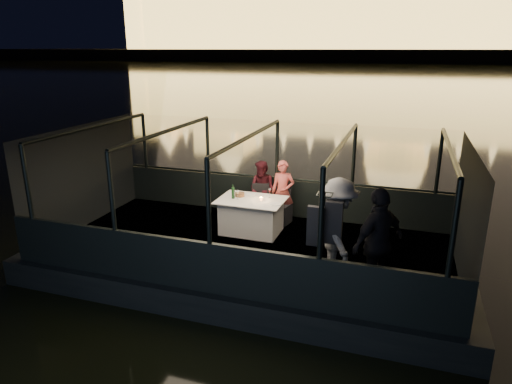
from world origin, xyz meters
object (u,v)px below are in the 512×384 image
(coat_stand, at_px, (323,240))
(passenger_dark, at_px, (378,247))
(wine_bottle, at_px, (233,192))
(person_man_maroon, at_px, (262,188))
(dining_table_central, at_px, (251,216))
(passenger_stripe, at_px, (337,235))
(chair_port_left, at_px, (258,203))
(person_woman_coral, at_px, (283,191))
(chair_port_right, at_px, (281,205))

(coat_stand, xyz_separation_m, passenger_dark, (0.88, 0.11, -0.05))
(wine_bottle, bearing_deg, person_man_maroon, 69.33)
(dining_table_central, relative_size, person_man_maroon, 1.03)
(person_man_maroon, distance_m, passenger_dark, 4.01)
(dining_table_central, bearing_deg, wine_bottle, -173.72)
(passenger_stripe, height_order, passenger_dark, passenger_stripe)
(passenger_stripe, bearing_deg, chair_port_left, 24.45)
(coat_stand, distance_m, person_woman_coral, 3.20)
(dining_table_central, height_order, chair_port_right, chair_port_right)
(passenger_dark, bearing_deg, chair_port_left, -93.91)
(person_man_maroon, relative_size, wine_bottle, 4.51)
(dining_table_central, distance_m, coat_stand, 2.83)
(passenger_stripe, relative_size, passenger_dark, 1.00)
(passenger_dark, bearing_deg, coat_stand, -44.82)
(wine_bottle, bearing_deg, dining_table_central, 6.28)
(passenger_stripe, xyz_separation_m, wine_bottle, (-2.52, 1.55, 0.06))
(dining_table_central, relative_size, person_woman_coral, 0.99)
(chair_port_right, relative_size, passenger_stripe, 0.49)
(dining_table_central, relative_size, passenger_dark, 0.78)
(chair_port_right, distance_m, person_woman_coral, 0.32)
(dining_table_central, relative_size, coat_stand, 0.83)
(passenger_stripe, relative_size, wine_bottle, 5.99)
(dining_table_central, relative_size, wine_bottle, 4.66)
(chair_port_left, distance_m, passenger_dark, 3.92)
(chair_port_right, xyz_separation_m, passenger_dark, (2.35, -2.65, 0.40))
(chair_port_right, xyz_separation_m, wine_bottle, (-0.87, -0.80, 0.47))
(coat_stand, bearing_deg, chair_port_right, 118.08)
(person_man_maroon, bearing_deg, person_woman_coral, 6.71)
(chair_port_right, height_order, passenger_stripe, passenger_stripe)
(person_man_maroon, bearing_deg, coat_stand, -40.61)
(chair_port_left, distance_m, coat_stand, 3.41)
(chair_port_right, height_order, coat_stand, coat_stand)
(person_man_maroon, bearing_deg, passenger_dark, -29.25)
(passenger_stripe, xyz_separation_m, passenger_dark, (0.70, -0.29, 0.00))
(person_woman_coral, height_order, passenger_stripe, passenger_stripe)
(dining_table_central, distance_m, person_man_maroon, 1.00)
(dining_table_central, xyz_separation_m, passenger_stripe, (2.12, -1.60, 0.47))
(chair_port_left, xyz_separation_m, chair_port_right, (0.54, 0.03, 0.00))
(dining_table_central, height_order, passenger_stripe, passenger_stripe)
(chair_port_left, height_order, person_man_maroon, person_man_maroon)
(person_man_maroon, height_order, wine_bottle, person_man_maroon)
(dining_table_central, bearing_deg, person_man_maroon, 92.25)
(dining_table_central, xyz_separation_m, coat_stand, (1.93, -2.00, 0.51))
(dining_table_central, height_order, coat_stand, coat_stand)
(dining_table_central, distance_m, chair_port_right, 0.89)
(coat_stand, bearing_deg, wine_bottle, 140.17)
(person_man_maroon, bearing_deg, chair_port_right, -3.95)
(coat_stand, bearing_deg, passenger_dark, 6.92)
(person_man_maroon, relative_size, passenger_stripe, 0.75)
(wine_bottle, bearing_deg, chair_port_left, 66.84)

